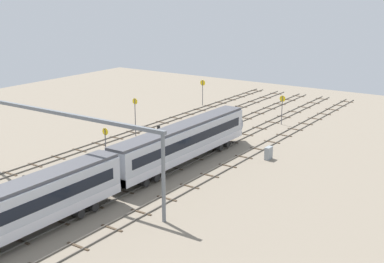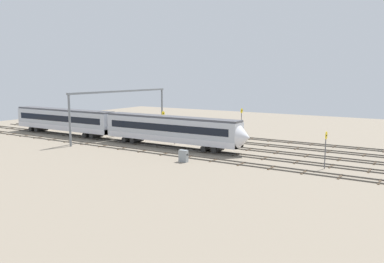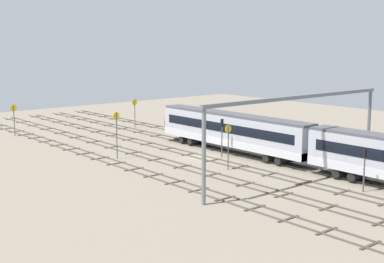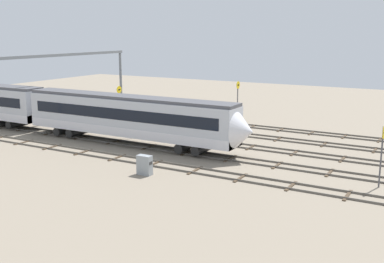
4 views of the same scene
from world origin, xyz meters
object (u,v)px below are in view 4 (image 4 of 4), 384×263
object	(u,v)px
train	(43,109)
relay_cabinet	(145,165)
overhead_gantry	(57,69)
speed_sign_mid_trackside	(119,101)
speed_sign_near_foreground	(382,147)
signal_light_trackside_approach	(13,100)
signal_light_trackside_departure	(135,110)
speed_sign_distant_end	(238,99)

from	to	relation	value
train	relay_cabinet	distance (m)	20.90
overhead_gantry	speed_sign_mid_trackside	distance (m)	8.88
overhead_gantry	speed_sign_mid_trackside	world-z (taller)	overhead_gantry
train	speed_sign_mid_trackside	xyz separation A→B (m)	(5.57, 6.69, 0.49)
overhead_gantry	speed_sign_near_foreground	world-z (taller)	overhead_gantry
overhead_gantry	signal_light_trackside_approach	xyz separation A→B (m)	(-6.46, -1.53, -4.05)
overhead_gantry	signal_light_trackside_departure	size ratio (longest dim) A/B	5.47
speed_sign_near_foreground	signal_light_trackside_departure	xyz separation A→B (m)	(-25.39, 4.59, -0.03)
relay_cabinet	signal_light_trackside_approach	bearing A→B (deg)	158.97
train	relay_cabinet	size ratio (longest dim) A/B	31.78
train	signal_light_trackside_departure	world-z (taller)	train
signal_light_trackside_approach	signal_light_trackside_departure	xyz separation A→B (m)	(19.44, -0.29, 0.29)
overhead_gantry	speed_sign_near_foreground	xyz separation A→B (m)	(38.37, -6.41, -3.73)
speed_sign_mid_trackside	signal_light_trackside_departure	distance (m)	6.44
relay_cabinet	signal_light_trackside_departure	bearing A→B (deg)	129.40
train	speed_sign_distant_end	world-z (taller)	speed_sign_distant_end
speed_sign_mid_trackside	relay_cabinet	bearing A→B (deg)	-46.24
overhead_gantry	relay_cabinet	xyz separation A→B (m)	(21.61, -12.33, -6.00)
speed_sign_mid_trackside	signal_light_trackside_departure	size ratio (longest dim) A/B	1.06
overhead_gantry	relay_cabinet	distance (m)	25.59
speed_sign_distant_end	train	bearing A→B (deg)	-144.79
train	signal_light_trackside_approach	xyz separation A→B (m)	(-8.72, 3.10, 0.08)
train	speed_sign_near_foreground	xyz separation A→B (m)	(36.10, -1.78, 0.40)
speed_sign_mid_trackside	signal_light_trackside_approach	size ratio (longest dim) A/B	1.18
speed_sign_distant_end	signal_light_trackside_approach	xyz separation A→B (m)	(-26.89, -9.72, -0.80)
signal_light_trackside_departure	speed_sign_near_foreground	bearing A→B (deg)	-10.24
train	signal_light_trackside_departure	size ratio (longest dim) A/B	10.86
speed_sign_mid_trackside	overhead_gantry	bearing A→B (deg)	-165.29
signal_light_trackside_approach	relay_cabinet	world-z (taller)	signal_light_trackside_approach
speed_sign_distant_end	relay_cabinet	bearing A→B (deg)	-86.72
speed_sign_mid_trackside	speed_sign_distant_end	world-z (taller)	speed_sign_distant_end
speed_sign_mid_trackside	relay_cabinet	size ratio (longest dim) A/B	3.10
train	speed_sign_distant_end	xyz separation A→B (m)	(18.17, 12.82, 0.88)
speed_sign_distant_end	signal_light_trackside_approach	distance (m)	28.61
overhead_gantry	speed_sign_distant_end	world-z (taller)	overhead_gantry
speed_sign_distant_end	signal_light_trackside_approach	world-z (taller)	speed_sign_distant_end
signal_light_trackside_departure	relay_cabinet	world-z (taller)	signal_light_trackside_departure
speed_sign_near_foreground	speed_sign_distant_end	bearing A→B (deg)	140.85
signal_light_trackside_approach	signal_light_trackside_departure	size ratio (longest dim) A/B	0.89
speed_sign_near_foreground	signal_light_trackside_departure	size ratio (longest dim) A/B	1.00
speed_sign_distant_end	relay_cabinet	distance (m)	20.73
speed_sign_near_foreground	speed_sign_mid_trackside	distance (m)	31.68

